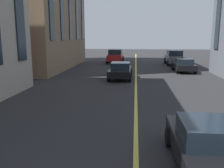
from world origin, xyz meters
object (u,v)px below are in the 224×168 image
at_px(car_black_trailing, 184,65).
at_px(car_black_mid, 208,145).
at_px(car_grey_parked_a, 174,57).
at_px(car_black_oncoming, 120,70).
at_px(car_red_parked_b, 115,56).

height_order(car_black_trailing, car_black_mid, car_black_mid).
xyz_separation_m(car_grey_parked_a, car_black_mid, (-25.76, 2.98, -0.27)).
bearing_deg(car_black_oncoming, car_black_mid, -167.32).
bearing_deg(car_black_mid, car_red_parked_b, 9.85).
bearing_deg(car_black_mid, car_grey_parked_a, -6.59).
height_order(car_black_mid, car_red_parked_b, car_red_parked_b).
relative_size(car_grey_parked_a, car_red_parked_b, 1.00).
distance_m(car_black_oncoming, car_red_parked_b, 12.99).
height_order(car_grey_parked_a, car_black_mid, car_grey_parked_a).
height_order(car_black_oncoming, car_black_mid, car_black_mid).
bearing_deg(car_grey_parked_a, car_black_mid, 173.41).
distance_m(car_grey_parked_a, car_red_parked_b, 7.93).
distance_m(car_black_trailing, car_red_parked_b, 11.23).
relative_size(car_grey_parked_a, car_black_trailing, 1.07).
xyz_separation_m(car_black_oncoming, car_black_trailing, (4.77, -6.25, 0.00)).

